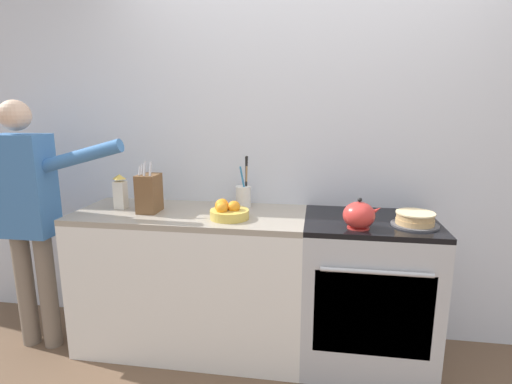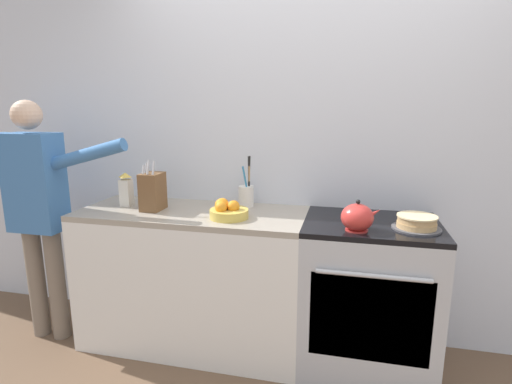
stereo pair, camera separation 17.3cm
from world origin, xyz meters
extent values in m
cube|color=silver|center=(0.00, 0.62, 1.30)|extent=(8.00, 0.04, 2.60)
cube|color=white|center=(-0.74, 0.30, 0.44)|extent=(1.44, 0.60, 0.87)
cube|color=#9E9384|center=(-0.74, 0.30, 0.89)|extent=(1.44, 0.60, 0.03)
cube|color=#B7BABF|center=(0.36, 0.30, 0.44)|extent=(0.76, 0.60, 0.88)
cube|color=black|center=(0.36, 0.01, 0.46)|extent=(0.63, 0.01, 0.48)
cylinder|color=#B7BABF|center=(0.36, -0.02, 0.72)|extent=(0.57, 0.02, 0.02)
cube|color=black|center=(0.36, 0.30, 0.89)|extent=(0.76, 0.60, 0.03)
cylinder|color=#4C4C51|center=(0.59, 0.22, 0.91)|extent=(0.26, 0.26, 0.01)
cylinder|color=tan|center=(0.59, 0.22, 0.93)|extent=(0.21, 0.21, 0.03)
cylinder|color=tan|center=(0.59, 0.22, 0.96)|extent=(0.20, 0.20, 0.03)
cylinder|color=beige|center=(0.59, 0.22, 0.98)|extent=(0.21, 0.21, 0.01)
cylinder|color=red|center=(0.27, 0.12, 0.91)|extent=(0.12, 0.12, 0.01)
ellipsoid|color=red|center=(0.27, 0.12, 0.98)|extent=(0.17, 0.17, 0.15)
cone|color=red|center=(0.35, 0.12, 1.01)|extent=(0.09, 0.04, 0.08)
sphere|color=black|center=(0.27, 0.12, 1.07)|extent=(0.02, 0.02, 0.02)
cube|color=brown|center=(-0.99, 0.27, 1.03)|extent=(0.12, 0.16, 0.24)
cylinder|color=#B2B2B7|center=(-1.03, 0.23, 1.17)|extent=(0.01, 0.03, 0.06)
cylinder|color=#B2B2B7|center=(-0.99, 0.23, 1.19)|extent=(0.01, 0.04, 0.09)
cylinder|color=#B2B2B7|center=(-0.95, 0.23, 1.19)|extent=(0.01, 0.04, 0.09)
cylinder|color=#B2B2B7|center=(-1.03, 0.27, 1.18)|extent=(0.01, 0.03, 0.07)
cylinder|color=silver|center=(-0.43, 0.49, 0.98)|extent=(0.10, 0.10, 0.14)
cylinder|color=black|center=(-0.41, 0.49, 1.10)|extent=(0.01, 0.04, 0.29)
cylinder|color=black|center=(-0.42, 0.50, 1.10)|extent=(0.03, 0.06, 0.29)
cylinder|color=teal|center=(-0.43, 0.47, 1.07)|extent=(0.05, 0.02, 0.22)
cylinder|color=#A37A51|center=(-0.41, 0.49, 1.07)|extent=(0.03, 0.06, 0.22)
cylinder|color=gold|center=(-0.46, 0.20, 0.94)|extent=(0.23, 0.23, 0.05)
sphere|color=orange|center=(-0.44, 0.19, 0.98)|extent=(0.07, 0.07, 0.07)
sphere|color=orange|center=(-0.52, 0.24, 0.98)|extent=(0.07, 0.07, 0.07)
sphere|color=orange|center=(-0.50, 0.16, 0.98)|extent=(0.07, 0.07, 0.07)
sphere|color=orange|center=(-0.43, 0.20, 0.98)|extent=(0.07, 0.07, 0.07)
sphere|color=orange|center=(-0.51, 0.20, 0.99)|extent=(0.08, 0.08, 0.08)
cube|color=white|center=(-1.21, 0.33, 1.00)|extent=(0.07, 0.07, 0.18)
pyramid|color=#E0BC4C|center=(-1.21, 0.33, 1.12)|extent=(0.07, 0.07, 0.03)
cylinder|color=#7A6B5B|center=(-1.82, 0.13, 0.38)|extent=(0.11, 0.11, 0.76)
cylinder|color=#7A6B5B|center=(-1.66, 0.13, 0.38)|extent=(0.11, 0.11, 0.76)
cube|color=#3D70AD|center=(-1.74, 0.13, 1.08)|extent=(0.34, 0.20, 0.63)
cylinder|color=#3D70AD|center=(-1.95, 0.13, 1.13)|extent=(0.08, 0.08, 0.54)
cylinder|color=#3D70AD|center=(-1.34, 0.13, 1.27)|extent=(0.54, 0.08, 0.22)
sphere|color=beige|center=(-1.74, 0.13, 1.51)|extent=(0.18, 0.18, 0.18)
camera|label=1|loc=(0.04, -2.02, 1.56)|focal=28.00mm
camera|label=2|loc=(0.21, -1.99, 1.56)|focal=28.00mm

